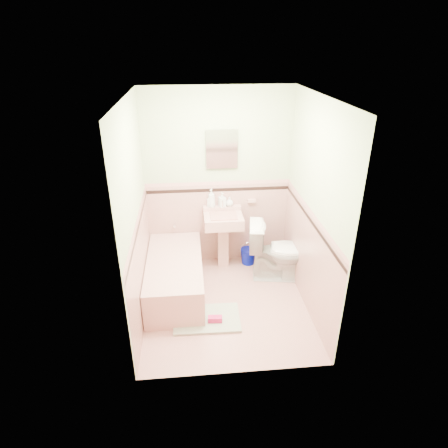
{
  "coord_description": "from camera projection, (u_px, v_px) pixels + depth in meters",
  "views": [
    {
      "loc": [
        -0.4,
        -3.84,
        3.02
      ],
      "look_at": [
        0.0,
        0.25,
        1.0
      ],
      "focal_mm": 30.53,
      "sensor_mm": 36.0,
      "label": 1
    }
  ],
  "objects": [
    {
      "name": "shoe",
      "position": [
        215.0,
        319.0,
        4.44
      ],
      "size": [
        0.17,
        0.09,
        0.07
      ],
      "primitive_type": "cube",
      "rotation": [
        0.0,
        0.0,
        -0.08
      ],
      "color": "#BF1E59",
      "rests_on": "bath_mat"
    },
    {
      "name": "accent_right",
      "position": [
        311.0,
        221.0,
        4.39
      ],
      "size": [
        0.0,
        2.2,
        2.2
      ],
      "primitive_type": "plane",
      "rotation": [
        1.57,
        0.0,
        -1.57
      ],
      "color": "black",
      "rests_on": "ground"
    },
    {
      "name": "ceiling",
      "position": [
        226.0,
        97.0,
        3.7
      ],
      "size": [
        2.2,
        2.2,
        0.0
      ],
      "primitive_type": "plane",
      "rotation": [
        3.14,
        0.0,
        0.0
      ],
      "color": "white",
      "rests_on": "ground"
    },
    {
      "name": "sink",
      "position": [
        223.0,
        242.0,
        5.39
      ],
      "size": [
        0.53,
        0.48,
        0.83
      ],
      "primitive_type": null,
      "color": "tan",
      "rests_on": "floor"
    },
    {
      "name": "bathtub",
      "position": [
        175.0,
        277.0,
        4.94
      ],
      "size": [
        0.7,
        1.5,
        0.45
      ],
      "primitive_type": "cube",
      "color": "tan",
      "rests_on": "floor"
    },
    {
      "name": "medicine_cabinet",
      "position": [
        222.0,
        149.0,
        5.01
      ],
      "size": [
        0.35,
        0.04,
        0.44
      ],
      "primitive_type": "cube",
      "color": "white",
      "rests_on": "wall_back"
    },
    {
      "name": "wall_left",
      "position": [
        135.0,
        217.0,
        4.16
      ],
      "size": [
        0.0,
        2.5,
        2.5
      ],
      "primitive_type": "plane",
      "rotation": [
        1.57,
        0.0,
        1.57
      ],
      "color": "beige",
      "rests_on": "ground"
    },
    {
      "name": "accent_front",
      "position": [
        239.0,
        278.0,
        3.34
      ],
      "size": [
        2.0,
        0.0,
        2.0
      ],
      "primitive_type": "plane",
      "rotation": [
        -1.57,
        0.0,
        0.0
      ],
      "color": "black",
      "rests_on": "ground"
    },
    {
      "name": "wall_right",
      "position": [
        313.0,
        210.0,
        4.34
      ],
      "size": [
        0.0,
        2.5,
        2.5
      ],
      "primitive_type": "plane",
      "rotation": [
        1.57,
        0.0,
        -1.57
      ],
      "color": "beige",
      "rests_on": "ground"
    },
    {
      "name": "wainscot_left",
      "position": [
        142.0,
        268.0,
        4.45
      ],
      "size": [
        0.0,
        2.2,
        2.2
      ],
      "primitive_type": "plane",
      "rotation": [
        1.57,
        0.0,
        1.57
      ],
      "color": "tan",
      "rests_on": "ground"
    },
    {
      "name": "cap_right",
      "position": [
        312.0,
        213.0,
        4.35
      ],
      "size": [
        0.0,
        2.2,
        2.2
      ],
      "primitive_type": "plane",
      "rotation": [
        1.57,
        0.0,
        -1.57
      ],
      "color": "tan",
      "rests_on": "ground"
    },
    {
      "name": "tub_faucet",
      "position": [
        174.0,
        225.0,
        5.4
      ],
      "size": [
        0.04,
        0.12,
        0.04
      ],
      "primitive_type": "cylinder",
      "rotation": [
        1.57,
        0.0,
        0.0
      ],
      "color": "silver",
      "rests_on": "wall_back"
    },
    {
      "name": "tube",
      "position": [
        208.0,
        203.0,
        5.3
      ],
      "size": [
        0.05,
        0.05,
        0.12
      ],
      "primitive_type": "cylinder",
      "rotation": [
        0.0,
        0.0,
        -0.41
      ],
      "color": "white",
      "rests_on": "sink"
    },
    {
      "name": "cap_front",
      "position": [
        239.0,
        269.0,
        3.29
      ],
      "size": [
        2.0,
        0.0,
        2.0
      ],
      "primitive_type": "plane",
      "rotation": [
        -1.57,
        0.0,
        0.0
      ],
      "color": "tan",
      "rests_on": "ground"
    },
    {
      "name": "floor",
      "position": [
        226.0,
        304.0,
        4.8
      ],
      "size": [
        2.2,
        2.2,
        0.0
      ],
      "primitive_type": "plane",
      "color": "tan",
      "rests_on": "ground"
    },
    {
      "name": "toilet",
      "position": [
        279.0,
        251.0,
        5.17
      ],
      "size": [
        0.87,
        0.59,
        0.83
      ],
      "primitive_type": "imported",
      "rotation": [
        0.0,
        0.0,
        1.41
      ],
      "color": "white",
      "rests_on": "floor"
    },
    {
      "name": "cap_back",
      "position": [
        218.0,
        183.0,
        5.23
      ],
      "size": [
        2.0,
        0.0,
        2.0
      ],
      "primitive_type": "plane",
      "rotation": [
        1.57,
        0.0,
        0.0
      ],
      "color": "tan",
      "rests_on": "ground"
    },
    {
      "name": "accent_back",
      "position": [
        218.0,
        190.0,
        5.27
      ],
      "size": [
        2.0,
        0.0,
        2.0
      ],
      "primitive_type": "plane",
      "rotation": [
        1.57,
        0.0,
        0.0
      ],
      "color": "black",
      "rests_on": "ground"
    },
    {
      "name": "wall_front",
      "position": [
        239.0,
        267.0,
        3.27
      ],
      "size": [
        2.5,
        0.0,
        2.5
      ],
      "primitive_type": "plane",
      "rotation": [
        -1.57,
        0.0,
        0.0
      ],
      "color": "beige",
      "rests_on": "ground"
    },
    {
      "name": "accent_left",
      "position": [
        138.0,
        228.0,
        4.22
      ],
      "size": [
        0.0,
        2.2,
        2.2
      ],
      "primitive_type": "plane",
      "rotation": [
        1.57,
        0.0,
        1.57
      ],
      "color": "black",
      "rests_on": "ground"
    },
    {
      "name": "cap_left",
      "position": [
        137.0,
        220.0,
        4.18
      ],
      "size": [
        0.0,
        2.2,
        2.2
      ],
      "primitive_type": "plane",
      "rotation": [
        1.57,
        0.0,
        1.57
      ],
      "color": "tan",
      "rests_on": "ground"
    },
    {
      "name": "wainscot_right",
      "position": [
        307.0,
        259.0,
        4.62
      ],
      "size": [
        0.0,
        2.2,
        2.2
      ],
      "primitive_type": "plane",
      "rotation": [
        1.57,
        0.0,
        -1.57
      ],
      "color": "tan",
      "rests_on": "ground"
    },
    {
      "name": "wainscot_back",
      "position": [
        218.0,
        223.0,
        5.51
      ],
      "size": [
        2.0,
        0.0,
        2.0
      ],
      "primitive_type": "plane",
      "rotation": [
        1.57,
        0.0,
        0.0
      ],
      "color": "tan",
      "rests_on": "ground"
    },
    {
      "name": "soap_bottle_right",
      "position": [
        230.0,
        202.0,
        5.32
      ],
      "size": [
        0.12,
        0.12,
        0.13
      ],
      "primitive_type": "imported",
      "rotation": [
        0.0,
        0.0,
        -0.19
      ],
      "color": "#B2B2B2",
      "rests_on": "sink"
    },
    {
      "name": "bucket",
      "position": [
        248.0,
        256.0,
        5.62
      ],
      "size": [
        0.24,
        0.24,
        0.23
      ],
      "primitive_type": null,
      "rotation": [
        0.0,
        0.0,
        0.05
      ],
      "color": "#020C93",
      "rests_on": "floor"
    },
    {
      "name": "bath_mat",
      "position": [
        207.0,
        319.0,
        4.52
      ],
      "size": [
        0.79,
        0.54,
        0.03
      ],
      "primitive_type": "cube",
      "rotation": [
        0.0,
        0.0,
        -0.02
      ],
      "color": "gray",
      "rests_on": "floor"
    },
    {
      "name": "soap_bottle_left",
      "position": [
        211.0,
        198.0,
        5.27
      ],
      "size": [
        0.13,
        0.13,
        0.26
      ],
      "primitive_type": "imported",
      "rotation": [
        0.0,
        0.0,
        -0.42
      ],
      "color": "#B2B2B2",
      "rests_on": "sink"
    },
    {
      "name": "soap_dish",
      "position": [
        252.0,
        201.0,
        5.37
      ],
      "size": [
        0.11,
        0.07,
        0.04
      ],
      "primitive_type": "cube",
      "color": "tan",
      "rests_on": "wall_back"
    },
    {
      "name": "sink_faucet",
      "position": [
        222.0,
        203.0,
        5.28
      ],
      "size": [
        0.02,
        0.02,
        0.1
      ],
      "primitive_type": "cylinder",
      "color": "silver",
      "rests_on": "sink"
    },
    {
      "name": "wall_back",
      "position": [
        218.0,
        181.0,
        5.23
      ],
      "size": [
        2.5,
        0.0,
        2.5
      ],
      "primitive_type": "plane",
      "rotation": [
        1.57,
        0.0,
        0.0
      ],
      "color": "beige",
      "rests_on": "ground"
    },
    {
      "name": "wainscot_front",
      "position": [
        238.0,
        325.0,
        3.56
      ],
      "size": [
        2.0,
        0.0,
        2.0
      ],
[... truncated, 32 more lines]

